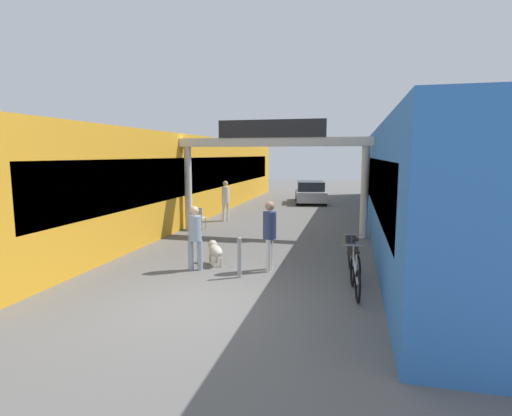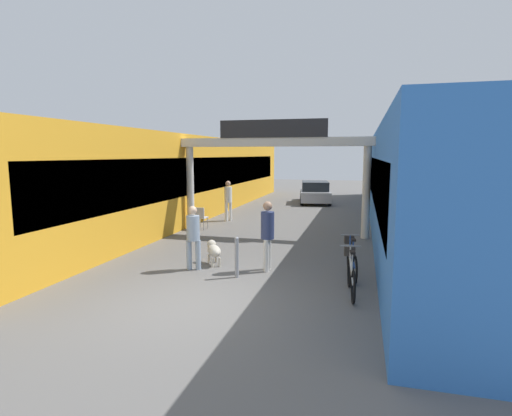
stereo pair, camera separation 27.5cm
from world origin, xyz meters
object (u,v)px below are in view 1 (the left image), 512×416
Objects in this scene: dog_on_leash at (215,250)px; pedestrian_carrying_crate at (226,198)px; bicycle_silver_nearest at (355,272)px; bicycle_blue_second at (353,258)px; pedestrian_companion at (270,231)px; bollard_post_metal at (239,257)px; pedestrian_with_dog at (195,234)px; cafe_chair_aluminium_nearer at (199,216)px; parked_car_silver at (310,192)px.

pedestrian_carrying_crate is at bearing 105.64° from dog_on_leash.
bicycle_silver_nearest is 1.01× the size of bicycle_blue_second.
pedestrian_companion is 2.09× the size of dog_on_leash.
bollard_post_metal is (2.90, -7.87, -0.53)m from pedestrian_carrying_crate.
pedestrian_with_dog is 1.92m from pedestrian_companion.
pedestrian_carrying_crate is (-1.61, 7.51, 0.09)m from pedestrian_with_dog.
cafe_chair_aluminium_nearer is (-3.86, 4.84, -0.49)m from pedestrian_companion.
parked_car_silver reaches higher than bicycle_silver_nearest.
pedestrian_carrying_crate reaches higher than cafe_chair_aluminium_nearer.
pedestrian_carrying_crate is 8.36m from parked_car_silver.
pedestrian_carrying_crate is at bearing 102.11° from pedestrian_with_dog.
pedestrian_with_dog is 4.03m from bicycle_blue_second.
parked_car_silver reaches higher than bollard_post_metal.
bollard_post_metal is (-2.68, -0.85, 0.07)m from bicycle_blue_second.
pedestrian_companion reaches higher than pedestrian_with_dog.
cafe_chair_aluminium_nearer is (-1.99, 5.24, -0.41)m from pedestrian_with_dog.
pedestrian_with_dog is 1.94× the size of dog_on_leash.
bicycle_silver_nearest is (3.67, -1.38, 0.05)m from dog_on_leash.
bicycle_silver_nearest is at bearing -88.90° from bicycle_blue_second.
pedestrian_with_dog reaches higher than bollard_post_metal.
pedestrian_with_dog is 1.87× the size of cafe_chair_aluminium_nearer.
parked_car_silver reaches higher than cafe_chair_aluminium_nearer.
dog_on_leash is at bearing 159.45° from bicycle_silver_nearest.
cafe_chair_aluminium_nearer is at bearing -108.44° from parked_car_silver.
bicycle_blue_second is at bearing 7.04° from pedestrian_with_dog.
pedestrian_carrying_crate reaches higher than dog_on_leash.
pedestrian_companion reaches higher than bollard_post_metal.
pedestrian_with_dog is 0.39× the size of parked_car_silver.
pedestrian_with_dog reaches higher than bicycle_blue_second.
bicycle_blue_second is at bearing -51.52° from pedestrian_carrying_crate.
bicycle_silver_nearest reaches higher than cafe_chair_aluminium_nearer.
pedestrian_with_dog is 15.37m from parked_car_silver.
bollard_post_metal is 1.13× the size of cafe_chair_aluminium_nearer.
bollard_post_metal is (-2.71, 0.41, 0.07)m from bicycle_silver_nearest.
dog_on_leash is 0.51× the size of bicycle_silver_nearest.
pedestrian_companion reaches higher than bicycle_blue_second.
pedestrian_carrying_crate is 2.36m from cafe_chair_aluminium_nearer.
pedestrian_carrying_crate reaches higher than bollard_post_metal.
pedestrian_carrying_crate is 1.80× the size of bollard_post_metal.
pedestrian_carrying_crate is at bearing 110.22° from bollard_post_metal.
bicycle_blue_second is (3.97, 0.49, -0.51)m from pedestrian_with_dog.
pedestrian_companion reaches higher than cafe_chair_aluminium_nearer.
bicycle_silver_nearest is 0.40× the size of parked_car_silver.
pedestrian_companion is at bearing 151.19° from bicycle_silver_nearest.
pedestrian_carrying_crate is 8.99m from bicycle_blue_second.
pedestrian_carrying_crate reaches higher than bicycle_blue_second.
bicycle_blue_second is at bearing -38.56° from cafe_chair_aluminium_nearer.
dog_on_leash is 1.37m from bollard_post_metal.
bollard_post_metal is 6.48m from cafe_chair_aluminium_nearer.
bicycle_blue_second is (3.65, -0.12, 0.05)m from dog_on_leash.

